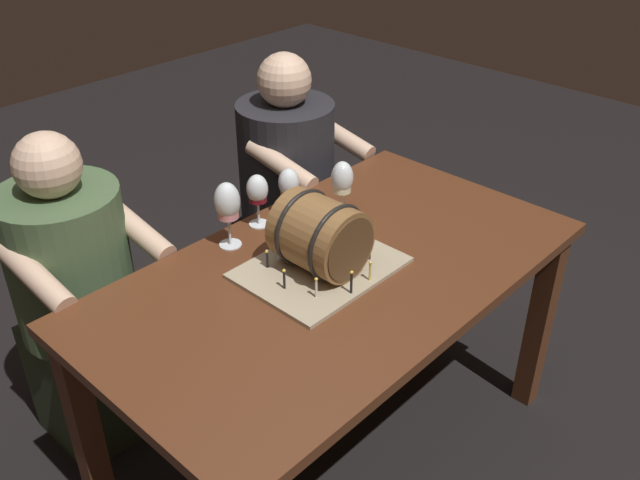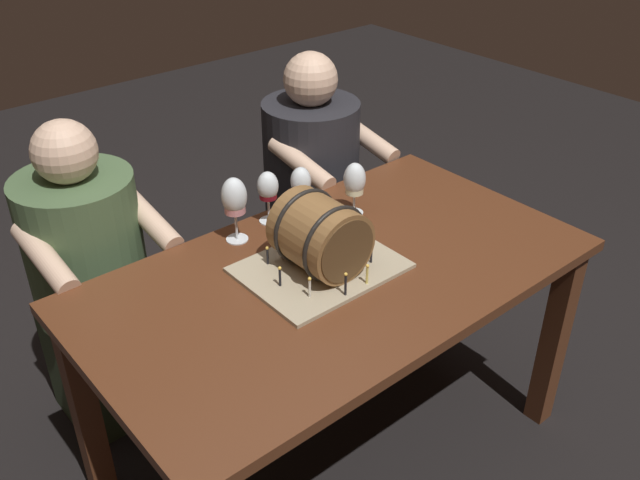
% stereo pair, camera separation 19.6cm
% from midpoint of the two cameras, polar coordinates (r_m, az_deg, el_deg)
% --- Properties ---
extents(ground_plane, '(8.00, 8.00, 0.00)m').
position_cam_midpoint_polar(ground_plane, '(2.52, 3.48, -16.97)').
color(ground_plane, black).
extents(dining_table, '(1.48, 0.83, 0.76)m').
position_cam_midpoint_polar(dining_table, '(2.08, 4.05, -5.10)').
color(dining_table, '#562D19').
rests_on(dining_table, ground).
extents(barrel_cake, '(0.44, 0.34, 0.23)m').
position_cam_midpoint_polar(barrel_cake, '(1.95, 2.86, -0.02)').
color(barrel_cake, tan).
rests_on(barrel_cake, dining_table).
extents(wine_glass_white, '(0.07, 0.07, 0.18)m').
position_cam_midpoint_polar(wine_glass_white, '(2.24, 5.36, 4.74)').
color(wine_glass_white, white).
rests_on(wine_glass_white, dining_table).
extents(wine_glass_rose, '(0.08, 0.08, 0.21)m').
position_cam_midpoint_polar(wine_glass_rose, '(2.08, -4.38, 3.30)').
color(wine_glass_rose, white).
rests_on(wine_glass_rose, dining_table).
extents(wine_glass_amber, '(0.07, 0.07, 0.17)m').
position_cam_midpoint_polar(wine_glass_amber, '(2.24, 0.92, 4.59)').
color(wine_glass_amber, white).
rests_on(wine_glass_amber, dining_table).
extents(wine_glass_red, '(0.07, 0.07, 0.18)m').
position_cam_midpoint_polar(wine_glass_red, '(2.18, -1.75, 4.18)').
color(wine_glass_red, white).
rests_on(wine_glass_red, dining_table).
extents(person_seated_left, '(0.42, 0.49, 1.13)m').
position_cam_midpoint_polar(person_seated_left, '(2.40, -15.91, -3.82)').
color(person_seated_left, '#2A3A24').
rests_on(person_seated_left, ground).
extents(person_seated_right, '(0.42, 0.50, 1.15)m').
position_cam_midpoint_polar(person_seated_right, '(2.83, 1.31, 3.43)').
color(person_seated_right, black).
rests_on(person_seated_right, ground).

